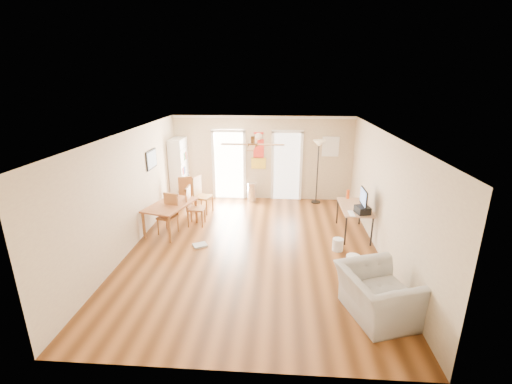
# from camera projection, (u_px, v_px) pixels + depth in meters

# --- Properties ---
(floor) EXTENTS (7.00, 7.00, 0.00)m
(floor) POSITION_uv_depth(u_px,v_px,m) (254.00, 248.00, 7.94)
(floor) COLOR brown
(floor) RESTS_ON ground
(ceiling) EXTENTS (5.50, 7.00, 0.00)m
(ceiling) POSITION_uv_depth(u_px,v_px,m) (254.00, 133.00, 7.13)
(ceiling) COLOR silver
(ceiling) RESTS_ON floor
(wall_back) EXTENTS (5.50, 0.04, 2.60)m
(wall_back) POSITION_uv_depth(u_px,v_px,m) (263.00, 158.00, 10.85)
(wall_back) COLOR beige
(wall_back) RESTS_ON floor
(wall_front) EXTENTS (5.50, 0.04, 2.60)m
(wall_front) POSITION_uv_depth(u_px,v_px,m) (232.00, 286.00, 4.22)
(wall_front) COLOR beige
(wall_front) RESTS_ON floor
(wall_left) EXTENTS (0.04, 7.00, 2.60)m
(wall_left) POSITION_uv_depth(u_px,v_px,m) (130.00, 191.00, 7.72)
(wall_left) COLOR beige
(wall_left) RESTS_ON floor
(wall_right) EXTENTS (0.04, 7.00, 2.60)m
(wall_right) POSITION_uv_depth(u_px,v_px,m) (385.00, 197.00, 7.35)
(wall_right) COLOR beige
(wall_right) RESTS_ON floor
(crown_molding) EXTENTS (5.50, 7.00, 0.08)m
(crown_molding) POSITION_uv_depth(u_px,v_px,m) (254.00, 135.00, 7.14)
(crown_molding) COLOR white
(crown_molding) RESTS_ON wall_back
(kitchen_doorway) EXTENTS (0.90, 0.10, 2.10)m
(kitchen_doorway) POSITION_uv_depth(u_px,v_px,m) (229.00, 166.00, 10.99)
(kitchen_doorway) COLOR white
(kitchen_doorway) RESTS_ON wall_back
(bathroom_doorway) EXTENTS (0.80, 0.10, 2.10)m
(bathroom_doorway) POSITION_uv_depth(u_px,v_px,m) (287.00, 167.00, 10.87)
(bathroom_doorway) COLOR white
(bathroom_doorway) RESTS_ON wall_back
(wall_decal) EXTENTS (0.46, 0.03, 1.10)m
(wall_decal) POSITION_uv_depth(u_px,v_px,m) (259.00, 150.00, 10.77)
(wall_decal) COLOR red
(wall_decal) RESTS_ON wall_back
(ac_grille) EXTENTS (0.50, 0.04, 0.60)m
(ac_grille) POSITION_uv_depth(u_px,v_px,m) (331.00, 147.00, 10.56)
(ac_grille) COLOR white
(ac_grille) RESTS_ON wall_back
(framed_poster) EXTENTS (0.04, 0.66, 0.48)m
(framed_poster) POSITION_uv_depth(u_px,v_px,m) (151.00, 159.00, 8.92)
(framed_poster) COLOR black
(framed_poster) RESTS_ON wall_left
(ceiling_fan) EXTENTS (1.24, 1.24, 0.20)m
(ceiling_fan) POSITION_uv_depth(u_px,v_px,m) (253.00, 144.00, 6.90)
(ceiling_fan) COLOR #593819
(ceiling_fan) RESTS_ON ceiling
(bookshelf) EXTENTS (0.55, 0.94, 1.95)m
(bookshelf) POSITION_uv_depth(u_px,v_px,m) (179.00, 170.00, 10.76)
(bookshelf) COLOR white
(bookshelf) RESTS_ON floor
(dining_table) EXTENTS (1.18, 1.56, 0.70)m
(dining_table) POSITION_uv_depth(u_px,v_px,m) (171.00, 217.00, 8.81)
(dining_table) COLOR #A15E34
(dining_table) RESTS_ON floor
(dining_chair_right_a) EXTENTS (0.53, 0.53, 1.04)m
(dining_chair_right_a) POSITION_uv_depth(u_px,v_px,m) (203.00, 195.00, 9.92)
(dining_chair_right_a) COLOR olive
(dining_chair_right_a) RESTS_ON floor
(dining_chair_right_b) EXTENTS (0.43, 0.43, 1.03)m
(dining_chair_right_b) POSITION_uv_depth(u_px,v_px,m) (196.00, 206.00, 9.07)
(dining_chair_right_b) COLOR olive
(dining_chair_right_b) RESTS_ON floor
(dining_chair_near) EXTENTS (0.51, 0.51, 0.98)m
(dining_chair_near) POSITION_uv_depth(u_px,v_px,m) (167.00, 215.00, 8.57)
(dining_chair_near) COLOR olive
(dining_chair_near) RESTS_ON floor
(dining_chair_far) EXTENTS (0.51, 0.51, 0.97)m
(dining_chair_far) POSITION_uv_depth(u_px,v_px,m) (185.00, 191.00, 10.36)
(dining_chair_far) COLOR brown
(dining_chair_far) RESTS_ON floor
(trash_can) EXTENTS (0.34, 0.34, 0.59)m
(trash_can) POSITION_uv_depth(u_px,v_px,m) (252.00, 192.00, 10.90)
(trash_can) COLOR silver
(trash_can) RESTS_ON floor
(torchiere_lamp) EXTENTS (0.39, 0.39, 1.93)m
(torchiere_lamp) POSITION_uv_depth(u_px,v_px,m) (317.00, 172.00, 10.56)
(torchiere_lamp) COLOR black
(torchiere_lamp) RESTS_ON floor
(computer_desk) EXTENTS (0.67, 1.34, 0.72)m
(computer_desk) POSITION_uv_depth(u_px,v_px,m) (353.00, 220.00, 8.59)
(computer_desk) COLOR tan
(computer_desk) RESTS_ON floor
(imac) EXTENTS (0.20, 0.60, 0.56)m
(imac) POSITION_uv_depth(u_px,v_px,m) (363.00, 201.00, 8.03)
(imac) COLOR black
(imac) RESTS_ON computer_desk
(keyboard) EXTENTS (0.12, 0.36, 0.01)m
(keyboard) POSITION_uv_depth(u_px,v_px,m) (351.00, 214.00, 8.02)
(keyboard) COLOR white
(keyboard) RESTS_ON computer_desk
(printer) EXTENTS (0.35, 0.39, 0.17)m
(printer) POSITION_uv_depth(u_px,v_px,m) (362.00, 210.00, 8.03)
(printer) COLOR black
(printer) RESTS_ON computer_desk
(orange_bottle) EXTENTS (0.09, 0.09, 0.23)m
(orange_bottle) POSITION_uv_depth(u_px,v_px,m) (348.00, 194.00, 9.00)
(orange_bottle) COLOR #DF4C13
(orange_bottle) RESTS_ON computer_desk
(wastebasket_a) EXTENTS (0.25, 0.25, 0.28)m
(wastebasket_a) POSITION_uv_depth(u_px,v_px,m) (338.00, 245.00, 7.82)
(wastebasket_a) COLOR silver
(wastebasket_a) RESTS_ON floor
(wastebasket_b) EXTENTS (0.32, 0.32, 0.33)m
(wastebasket_b) POSITION_uv_depth(u_px,v_px,m) (353.00, 263.00, 6.99)
(wastebasket_b) COLOR white
(wastebasket_b) RESTS_ON floor
(floor_cloth) EXTENTS (0.39, 0.36, 0.04)m
(floor_cloth) POSITION_uv_depth(u_px,v_px,m) (200.00, 245.00, 8.05)
(floor_cloth) COLOR #999994
(floor_cloth) RESTS_ON floor
(armchair) EXTENTS (1.37, 1.47, 0.78)m
(armchair) POSITION_uv_depth(u_px,v_px,m) (378.00, 295.00, 5.60)
(armchair) COLOR #A6A6A1
(armchair) RESTS_ON floor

